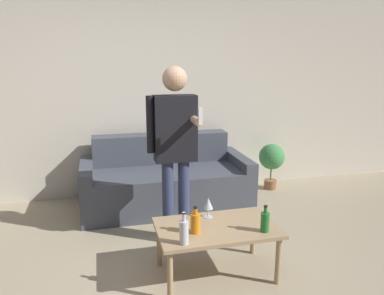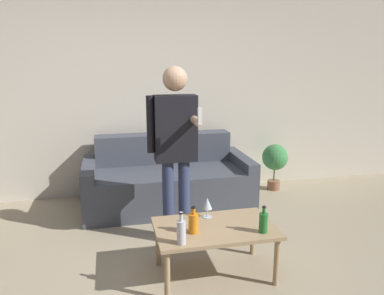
{
  "view_description": "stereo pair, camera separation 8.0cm",
  "coord_description": "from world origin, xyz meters",
  "px_view_note": "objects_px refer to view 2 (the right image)",
  "views": [
    {
      "loc": [
        -0.46,
        -2.41,
        1.73
      ],
      "look_at": [
        0.33,
        0.75,
        0.95
      ],
      "focal_mm": 35.0,
      "sensor_mm": 36.0,
      "label": 1
    },
    {
      "loc": [
        -0.38,
        -2.43,
        1.73
      ],
      "look_at": [
        0.33,
        0.75,
        0.95
      ],
      "focal_mm": 35.0,
      "sensor_mm": 36.0,
      "label": 2
    }
  ],
  "objects_px": {
    "coffee_table": "(215,232)",
    "person_standing_front": "(175,140)",
    "couch": "(167,180)",
    "bottle_orange": "(193,222)"
  },
  "relations": [
    {
      "from": "coffee_table",
      "to": "person_standing_front",
      "type": "relative_size",
      "value": 0.57
    },
    {
      "from": "couch",
      "to": "person_standing_front",
      "type": "height_order",
      "value": "person_standing_front"
    },
    {
      "from": "person_standing_front",
      "to": "couch",
      "type": "bearing_deg",
      "value": 85.9
    },
    {
      "from": "person_standing_front",
      "to": "coffee_table",
      "type": "bearing_deg",
      "value": -73.11
    },
    {
      "from": "bottle_orange",
      "to": "couch",
      "type": "bearing_deg",
      "value": 87.94
    },
    {
      "from": "bottle_orange",
      "to": "person_standing_front",
      "type": "height_order",
      "value": "person_standing_front"
    },
    {
      "from": "couch",
      "to": "coffee_table",
      "type": "bearing_deg",
      "value": -85.25
    },
    {
      "from": "coffee_table",
      "to": "person_standing_front",
      "type": "xyz_separation_m",
      "value": [
        -0.2,
        0.65,
        0.62
      ]
    },
    {
      "from": "bottle_orange",
      "to": "person_standing_front",
      "type": "relative_size",
      "value": 0.13
    },
    {
      "from": "bottle_orange",
      "to": "person_standing_front",
      "type": "distance_m",
      "value": 0.87
    }
  ]
}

